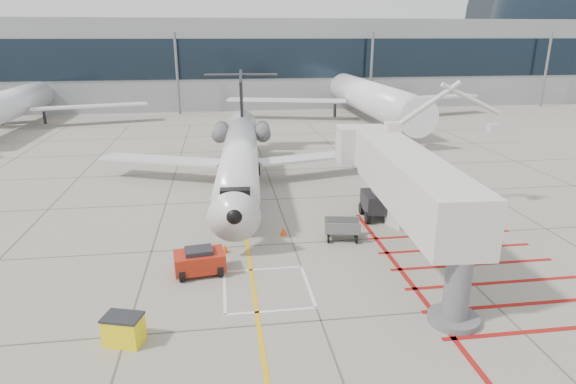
{
  "coord_description": "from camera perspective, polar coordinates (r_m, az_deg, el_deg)",
  "views": [
    {
      "loc": [
        -3.83,
        -21.31,
        11.51
      ],
      "look_at": [
        0.0,
        6.0,
        2.5
      ],
      "focal_mm": 30.0,
      "sensor_mm": 36.0,
      "label": 1
    }
  ],
  "objects": [
    {
      "name": "spill_bin",
      "position": [
        20.49,
        -18.9,
        -15.15
      ],
      "size": [
        1.62,
        1.31,
        1.22
      ],
      "primitive_type": null,
      "rotation": [
        0.0,
        0.0,
        -0.3
      ],
      "color": "yellow",
      "rests_on": "ground_plane"
    },
    {
      "name": "terminal_building",
      "position": [
        92.46,
        0.65,
        15.3
      ],
      "size": [
        180.0,
        28.0,
        14.0
      ],
      "primitive_type": "cube",
      "color": "gray",
      "rests_on": "ground_plane"
    },
    {
      "name": "ground_plane",
      "position": [
        24.52,
        1.98,
        -9.92
      ],
      "size": [
        260.0,
        260.0,
        0.0
      ],
      "primitive_type": "plane",
      "color": "gray",
      "rests_on": "ground"
    },
    {
      "name": "baggage_cart",
      "position": [
        28.52,
        6.45,
        -4.42
      ],
      "size": [
        2.27,
        1.67,
        1.3
      ],
      "primitive_type": null,
      "rotation": [
        0.0,
        0.0,
        -0.19
      ],
      "color": "#57575C",
      "rests_on": "ground_plane"
    },
    {
      "name": "regional_jet",
      "position": [
        35.49,
        -5.9,
        5.78
      ],
      "size": [
        26.17,
        32.06,
        8.0
      ],
      "primitive_type": null,
      "rotation": [
        0.0,
        0.0,
        -0.07
      ],
      "color": "silver",
      "rests_on": "ground_plane"
    },
    {
      "name": "ground_power_unit",
      "position": [
        31.47,
        14.14,
        -1.96
      ],
      "size": [
        2.9,
        2.22,
        2.03
      ],
      "primitive_type": null,
      "rotation": [
        0.0,
        0.0,
        0.32
      ],
      "color": "silver",
      "rests_on": "ground_plane"
    },
    {
      "name": "jet_bridge",
      "position": [
        25.95,
        14.46,
        -0.05
      ],
      "size": [
        9.83,
        18.92,
        7.37
      ],
      "primitive_type": null,
      "rotation": [
        0.0,
        0.0,
        -0.06
      ],
      "color": "silver",
      "rests_on": "ground_plane"
    },
    {
      "name": "cone_nose",
      "position": [
        27.06,
        -7.49,
        -6.67
      ],
      "size": [
        0.36,
        0.36,
        0.5
      ],
      "primitive_type": "cone",
      "color": "#E34C0B",
      "rests_on": "ground_plane"
    },
    {
      "name": "terminal_glass_band",
      "position": [
        78.56,
        2.25,
        15.53
      ],
      "size": [
        180.0,
        0.1,
        6.0
      ],
      "primitive_type": "cube",
      "color": "black",
      "rests_on": "ground_plane"
    },
    {
      "name": "cone_side",
      "position": [
        29.13,
        -0.54,
        -4.62
      ],
      "size": [
        0.38,
        0.38,
        0.53
      ],
      "primitive_type": "cone",
      "color": "#FE4B0D",
      "rests_on": "ground_plane"
    },
    {
      "name": "bg_aircraft_b",
      "position": [
        72.58,
        -29.97,
        11.02
      ],
      "size": [
        33.17,
        36.85,
        11.06
      ],
      "primitive_type": null,
      "color": "silver",
      "rests_on": "ground_plane"
    },
    {
      "name": "bg_aircraft_c",
      "position": [
        70.37,
        8.68,
        13.65
      ],
      "size": [
        37.79,
        41.99,
        12.6
      ],
      "primitive_type": null,
      "color": "silver",
      "rests_on": "ground_plane"
    },
    {
      "name": "pushback_tug",
      "position": [
        24.84,
        -10.45,
        -7.97
      ],
      "size": [
        2.67,
        1.87,
        1.45
      ],
      "primitive_type": null,
      "rotation": [
        0.0,
        0.0,
        0.14
      ],
      "color": "#AB2110",
      "rests_on": "ground_plane"
    }
  ]
}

